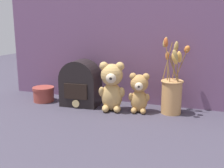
{
  "coord_description": "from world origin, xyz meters",
  "views": [
    {
      "loc": [
        0.45,
        -1.2,
        0.42
      ],
      "look_at": [
        0.0,
        0.02,
        0.12
      ],
      "focal_mm": 45.0,
      "sensor_mm": 36.0,
      "label": 1
    }
  ],
  "objects": [
    {
      "name": "teddy_bear_large",
      "position": [
        0.01,
        -0.0,
        0.12
      ],
      "size": [
        0.13,
        0.12,
        0.23
      ],
      "color": "tan",
      "rests_on": "ground"
    },
    {
      "name": "flower_vase",
      "position": [
        0.28,
        0.05,
        0.11
      ],
      "size": [
        0.14,
        0.16,
        0.35
      ],
      "color": "tan",
      "rests_on": "ground"
    },
    {
      "name": "teddy_bear_medium",
      "position": [
        0.13,
        0.02,
        0.1
      ],
      "size": [
        0.1,
        0.09,
        0.19
      ],
      "color": "tan",
      "rests_on": "ground"
    },
    {
      "name": "vintage_radio",
      "position": [
        -0.17,
        0.03,
        0.11
      ],
      "size": [
        0.19,
        0.14,
        0.23
      ],
      "color": "black",
      "rests_on": "ground"
    },
    {
      "name": "ground_plane",
      "position": [
        0.0,
        0.0,
        0.0
      ],
      "size": [
        4.0,
        4.0,
        0.0
      ],
      "primitive_type": "plane",
      "color": "#3D3847"
    },
    {
      "name": "backdrop_wall",
      "position": [
        0.0,
        0.17,
        0.29
      ],
      "size": [
        1.32,
        0.02,
        0.57
      ],
      "color": "#704C70",
      "rests_on": "ground"
    },
    {
      "name": "decorative_tin_tall",
      "position": [
        -0.39,
        0.02,
        0.04
      ],
      "size": [
        0.11,
        0.11,
        0.08
      ],
      "color": "#993D33",
      "rests_on": "ground"
    }
  ]
}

